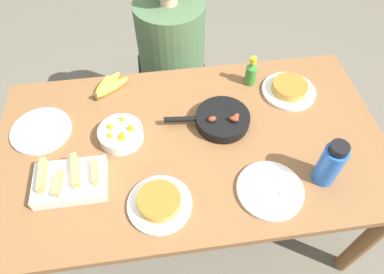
% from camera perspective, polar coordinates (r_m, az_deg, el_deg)
% --- Properties ---
extents(ground_plane, '(14.00, 14.00, 0.00)m').
position_cam_1_polar(ground_plane, '(2.08, 0.00, -12.95)').
color(ground_plane, '#666051').
extents(dining_table, '(1.63, 0.91, 0.74)m').
position_cam_1_polar(dining_table, '(1.51, 0.00, -2.87)').
color(dining_table, brown).
rests_on(dining_table, ground_plane).
extents(banana_bunch, '(0.18, 0.18, 0.04)m').
position_cam_1_polar(banana_bunch, '(1.67, -13.94, 8.17)').
color(banana_bunch, yellow).
rests_on(banana_bunch, dining_table).
extents(melon_tray, '(0.27, 0.18, 0.09)m').
position_cam_1_polar(melon_tray, '(1.37, -19.65, -6.91)').
color(melon_tray, silver).
rests_on(melon_tray, dining_table).
extents(skillet, '(0.37, 0.23, 0.08)m').
position_cam_1_polar(skillet, '(1.48, 4.94, 2.92)').
color(skillet, black).
rests_on(skillet, dining_table).
extents(frittata_plate_center, '(0.24, 0.24, 0.06)m').
position_cam_1_polar(frittata_plate_center, '(1.27, -5.44, -10.81)').
color(frittata_plate_center, silver).
rests_on(frittata_plate_center, dining_table).
extents(frittata_plate_side, '(0.25, 0.25, 0.05)m').
position_cam_1_polar(frittata_plate_side, '(1.67, 15.91, 7.69)').
color(frittata_plate_side, silver).
rests_on(frittata_plate_side, dining_table).
extents(empty_plate_near_front, '(0.25, 0.25, 0.02)m').
position_cam_1_polar(empty_plate_near_front, '(1.60, -23.83, 0.99)').
color(empty_plate_near_front, silver).
rests_on(empty_plate_near_front, dining_table).
extents(empty_plate_far_left, '(0.25, 0.25, 0.02)m').
position_cam_1_polar(empty_plate_far_left, '(1.33, 12.88, -8.63)').
color(empty_plate_far_left, silver).
rests_on(empty_plate_far_left, dining_table).
extents(fruit_bowl_mango, '(0.18, 0.18, 0.11)m').
position_cam_1_polar(fruit_bowl_mango, '(1.45, -11.75, 0.54)').
color(fruit_bowl_mango, silver).
rests_on(fruit_bowl_mango, dining_table).
extents(water_bottle, '(0.09, 0.09, 0.21)m').
position_cam_1_polar(water_bottle, '(1.35, 22.06, -4.14)').
color(water_bottle, blue).
rests_on(water_bottle, dining_table).
extents(hot_sauce_bottle, '(0.05, 0.05, 0.15)m').
position_cam_1_polar(hot_sauce_bottle, '(1.65, 9.83, 10.58)').
color(hot_sauce_bottle, '#337F2D').
rests_on(hot_sauce_bottle, dining_table).
extents(person_figure, '(0.42, 0.42, 1.17)m').
position_cam_1_polar(person_figure, '(2.13, -3.23, 10.94)').
color(person_figure, black).
rests_on(person_figure, ground_plane).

